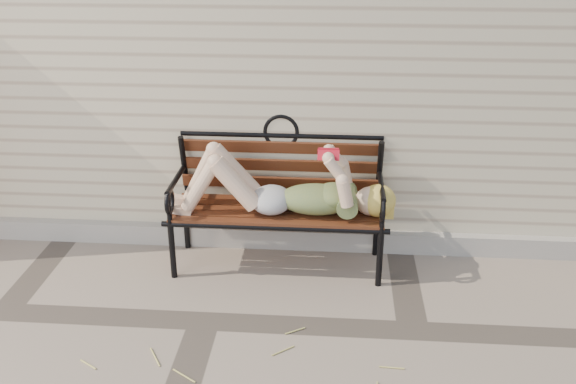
{
  "coord_description": "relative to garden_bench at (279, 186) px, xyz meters",
  "views": [
    {
      "loc": [
        0.75,
        -3.18,
        2.27
      ],
      "look_at": [
        0.46,
        0.61,
        0.6
      ],
      "focal_mm": 40.0,
      "sensor_mm": 36.0,
      "label": 1
    }
  ],
  "objects": [
    {
      "name": "ground",
      "position": [
        -0.38,
        -0.8,
        -0.56
      ],
      "size": [
        80.0,
        80.0,
        0.0
      ],
      "primitive_type": "plane",
      "color": "gray",
      "rests_on": "ground"
    },
    {
      "name": "house_wall",
      "position": [
        -0.38,
        2.2,
        0.94
      ],
      "size": [
        8.0,
        4.0,
        3.0
      ],
      "primitive_type": "cube",
      "color": "beige",
      "rests_on": "ground"
    },
    {
      "name": "foundation_strip",
      "position": [
        -0.38,
        0.17,
        -0.49
      ],
      "size": [
        8.0,
        0.1,
        0.15
      ],
      "primitive_type": "cube",
      "color": "#A39C93",
      "rests_on": "ground"
    },
    {
      "name": "garden_bench",
      "position": [
        0.0,
        0.0,
        0.0
      ],
      "size": [
        1.55,
        0.62,
        1.01
      ],
      "color": "black",
      "rests_on": "ground"
    },
    {
      "name": "reading_woman",
      "position": [
        0.01,
        -0.12,
        0.03
      ],
      "size": [
        1.47,
        0.33,
        0.46
      ],
      "color": "#0A3447",
      "rests_on": "ground"
    }
  ]
}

